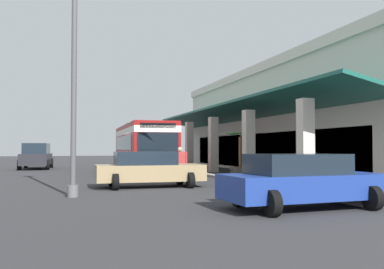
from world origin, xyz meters
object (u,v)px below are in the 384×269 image
(parked_sedan_tan, at_px, (149,169))
(pedestrian, at_px, (180,163))
(transit_bus, at_px, (142,144))
(lot_light_pole, at_px, (74,62))
(parked_sedan_blue, at_px, (301,181))
(potted_palm, at_px, (240,165))
(parked_suv_charcoal, at_px, (36,156))

(parked_sedan_tan, height_order, pedestrian, pedestrian)
(transit_bus, xyz_separation_m, lot_light_pole, (12.83, -4.72, 2.64))
(parked_sedan_blue, height_order, potted_palm, potted_palm)
(transit_bus, xyz_separation_m, potted_palm, (5.91, 4.42, -1.21))
(potted_palm, height_order, lot_light_pole, lot_light_pole)
(parked_sedan_tan, bearing_deg, parked_sedan_blue, 20.86)
(potted_palm, bearing_deg, lot_light_pole, -52.88)
(pedestrian, bearing_deg, lot_light_pole, -47.74)
(transit_bus, distance_m, pedestrian, 8.38)
(parked_suv_charcoal, relative_size, pedestrian, 2.95)
(transit_bus, relative_size, parked_suv_charcoal, 2.30)
(parked_sedan_tan, height_order, lot_light_pole, lot_light_pole)
(parked_suv_charcoal, bearing_deg, parked_sedan_blue, 18.50)
(parked_sedan_blue, relative_size, potted_palm, 1.77)
(parked_sedan_tan, xyz_separation_m, potted_palm, (-4.28, 6.07, -0.11))
(pedestrian, bearing_deg, transit_bus, -178.36)
(transit_bus, height_order, potted_palm, transit_bus)
(pedestrian, distance_m, potted_palm, 4.84)
(parked_sedan_tan, bearing_deg, lot_light_pole, -49.39)
(potted_palm, bearing_deg, parked_sedan_tan, -54.79)
(transit_bus, relative_size, lot_light_pole, 1.34)
(pedestrian, relative_size, lot_light_pole, 0.20)
(parked_sedan_tan, distance_m, lot_light_pole, 5.51)
(parked_sedan_blue, height_order, pedestrian, pedestrian)
(parked_sedan_blue, bearing_deg, lot_light_pole, -127.90)
(potted_palm, bearing_deg, parked_suv_charcoal, -138.03)
(potted_palm, bearing_deg, pedestrian, -60.02)
(parked_sedan_tan, relative_size, potted_palm, 1.76)
(parked_sedan_blue, bearing_deg, parked_suv_charcoal, -161.50)
(pedestrian, bearing_deg, parked_sedan_tan, -45.22)
(parked_sedan_blue, distance_m, potted_palm, 11.91)
(pedestrian, bearing_deg, potted_palm, 119.98)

